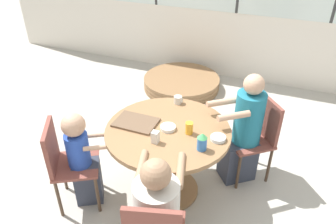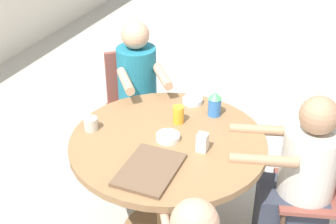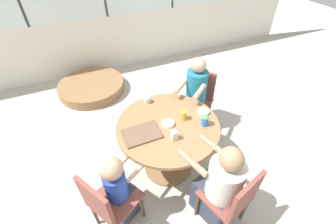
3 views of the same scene
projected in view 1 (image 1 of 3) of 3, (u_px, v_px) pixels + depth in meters
The scene contains 15 objects.
ground_plane at pixel (168, 190), 3.30m from camera, with size 16.00×16.00×0.00m, color #B2ADA3.
dining_table at pixel (168, 146), 3.00m from camera, with size 1.12×1.12×0.75m.
chair_for_woman_green_shirt at pixel (258, 132), 3.24m from camera, with size 0.56×0.56×0.87m.
chair_for_toddler at pixel (64, 159), 2.90m from camera, with size 0.55×0.55×0.87m.
person_woman_green_shirt at pixel (244, 134), 3.19m from camera, with size 0.56×0.53×1.17m.
person_man_blue_shirt at pixel (158, 219), 2.40m from camera, with size 0.47×0.65×1.07m.
person_toddler at pixel (83, 161), 2.94m from camera, with size 0.42×0.36×0.98m.
food_tray_dark at pixel (136, 122), 2.97m from camera, with size 0.38×0.27×0.02m.
coffee_mug at pixel (178, 100), 3.25m from camera, with size 0.09×0.08×0.08m.
sippy_cup at pixel (202, 141), 2.61m from camera, with size 0.08×0.08×0.16m.
juice_glass at pixel (189, 128), 2.82m from camera, with size 0.07×0.07×0.11m.
milk_carton_small at pixel (155, 137), 2.71m from camera, with size 0.06×0.06×0.11m.
bowl_white_shallow at pixel (218, 138), 2.76m from camera, with size 0.13×0.13×0.03m.
bowl_cereal at pixel (168, 128), 2.89m from camera, with size 0.14×0.14×0.03m.
folded_table_stack at pixel (181, 83), 5.07m from camera, with size 1.16×1.16×0.18m.
Camera 1 is at (0.88, -2.19, 2.43)m, focal length 35.00 mm.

